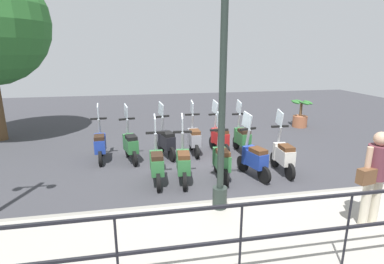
% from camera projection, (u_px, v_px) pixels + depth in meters
% --- Properties ---
extents(ground_plane, '(28.00, 28.00, 0.00)m').
position_uv_depth(ground_plane, '(212.00, 166.00, 7.92)').
color(ground_plane, '#38383D').
extents(promenade_walkway, '(2.20, 20.00, 0.15)m').
position_uv_depth(promenade_walkway, '(260.00, 231.00, 4.91)').
color(promenade_walkway, '#A39E93').
rests_on(promenade_walkway, ground_plane).
extents(fence_railing, '(0.04, 16.03, 1.07)m').
position_uv_depth(fence_railing, '(297.00, 221.00, 3.70)').
color(fence_railing, black).
rests_on(fence_railing, promenade_walkway).
extents(lamp_post_near, '(0.26, 0.90, 4.63)m').
position_uv_depth(lamp_post_near, '(222.00, 96.00, 4.98)').
color(lamp_post_near, '#232D28').
rests_on(lamp_post_near, promenade_walkway).
extents(pedestrian_with_bag, '(0.38, 0.64, 1.59)m').
position_uv_depth(pedestrian_with_bag, '(375.00, 172.00, 4.74)').
color(pedestrian_with_bag, beige).
rests_on(pedestrian_with_bag, promenade_walkway).
extents(potted_palm, '(1.06, 0.66, 1.05)m').
position_uv_depth(potted_palm, '(300.00, 116.00, 11.88)').
color(potted_palm, '#9E5B3D').
rests_on(potted_palm, ground_plane).
extents(scooter_near_0, '(1.23, 0.44, 1.54)m').
position_uv_depth(scooter_near_0, '(283.00, 155.00, 7.33)').
color(scooter_near_0, black).
rests_on(scooter_near_0, ground_plane).
extents(scooter_near_1, '(1.21, 0.53, 1.54)m').
position_uv_depth(scooter_near_1, '(254.00, 158.00, 7.10)').
color(scooter_near_1, black).
rests_on(scooter_near_1, ground_plane).
extents(scooter_near_2, '(1.23, 0.44, 1.54)m').
position_uv_depth(scooter_near_2, '(221.00, 160.00, 6.99)').
color(scooter_near_2, black).
rests_on(scooter_near_2, ground_plane).
extents(scooter_near_3, '(1.23, 0.44, 1.54)m').
position_uv_depth(scooter_near_3, '(183.00, 162.00, 6.82)').
color(scooter_near_3, black).
rests_on(scooter_near_3, ground_plane).
extents(scooter_near_4, '(1.23, 0.44, 1.54)m').
position_uv_depth(scooter_near_4, '(157.00, 163.00, 6.75)').
color(scooter_near_4, black).
rests_on(scooter_near_4, ground_plane).
extents(scooter_far_0, '(1.23, 0.44, 1.54)m').
position_uv_depth(scooter_far_0, '(242.00, 137.00, 8.80)').
color(scooter_far_0, black).
rests_on(scooter_far_0, ground_plane).
extents(scooter_far_1, '(1.22, 0.48, 1.54)m').
position_uv_depth(scooter_far_1, '(219.00, 137.00, 8.79)').
color(scooter_far_1, black).
rests_on(scooter_far_1, ground_plane).
extents(scooter_far_2, '(1.23, 0.44, 1.54)m').
position_uv_depth(scooter_far_2, '(194.00, 138.00, 8.72)').
color(scooter_far_2, black).
rests_on(scooter_far_2, ground_plane).
extents(scooter_far_3, '(1.20, 0.54, 1.54)m').
position_uv_depth(scooter_far_3, '(166.00, 141.00, 8.48)').
color(scooter_far_3, black).
rests_on(scooter_far_3, ground_plane).
extents(scooter_far_4, '(1.21, 0.51, 1.54)m').
position_uv_depth(scooter_far_4, '(130.00, 144.00, 8.16)').
color(scooter_far_4, black).
rests_on(scooter_far_4, ground_plane).
extents(scooter_far_5, '(1.23, 0.44, 1.54)m').
position_uv_depth(scooter_far_5, '(100.00, 144.00, 8.18)').
color(scooter_far_5, black).
rests_on(scooter_far_5, ground_plane).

